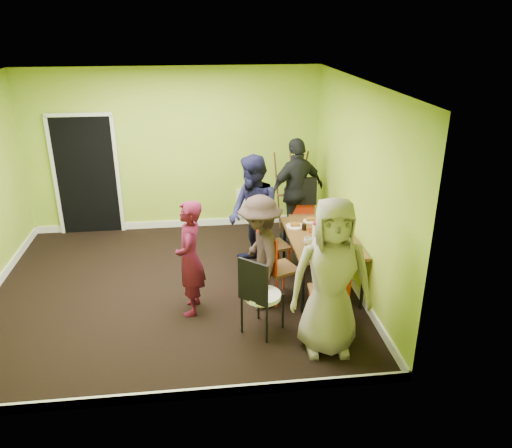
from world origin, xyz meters
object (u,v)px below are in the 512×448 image
at_px(blue_bottle, 343,236).
at_px(orange_bottle, 309,230).
at_px(chair_left_near, 276,264).
at_px(person_left_far, 254,215).
at_px(easel, 289,193).
at_px(person_standing, 190,258).
at_px(person_back_end, 297,191).
at_px(chair_left_far, 269,241).
at_px(person_left_near, 260,253).
at_px(chair_bentwood, 259,292).
at_px(chair_front_end, 330,289).
at_px(chair_back_end, 302,198).
at_px(dining_table, 321,240).
at_px(person_front_end, 331,278).
at_px(thermos, 315,231).

distance_m(blue_bottle, orange_bottle, 0.54).
xyz_separation_m(chair_left_near, person_left_far, (-0.18, 0.93, 0.33)).
distance_m(easel, person_standing, 2.86).
height_order(blue_bottle, person_standing, person_standing).
bearing_deg(chair_left_near, person_back_end, 137.50).
relative_size(chair_left_far, person_standing, 0.62).
xyz_separation_m(chair_left_far, easel, (0.56, 1.44, 0.21)).
height_order(chair_left_near, person_left_near, person_left_near).
height_order(chair_bentwood, orange_bottle, chair_bentwood).
bearing_deg(chair_left_near, chair_front_end, 8.37).
height_order(chair_back_end, person_standing, person_standing).
height_order(chair_back_end, chair_bentwood, chair_back_end).
xyz_separation_m(chair_left_far, person_back_end, (0.63, 1.16, 0.35)).
bearing_deg(chair_front_end, dining_table, 84.70).
bearing_deg(chair_bentwood, person_left_near, 122.96).
bearing_deg(person_front_end, orange_bottle, 90.51).
xyz_separation_m(easel, person_front_end, (-0.15, -3.31, 0.17)).
relative_size(chair_bentwood, blue_bottle, 4.67).
relative_size(chair_front_end, thermos, 5.41).
distance_m(easel, person_left_near, 2.43).
xyz_separation_m(chair_left_near, chair_bentwood, (-0.31, -0.74, 0.02)).
bearing_deg(chair_bentwood, thermos, 90.33).
xyz_separation_m(chair_front_end, person_left_near, (-0.73, 0.71, 0.17)).
bearing_deg(person_left_far, chair_front_end, 0.12).
bearing_deg(thermos, orange_bottle, 100.18).
bearing_deg(chair_left_far, chair_left_near, -18.61).
bearing_deg(chair_front_end, easel, 92.10).
distance_m(dining_table, thermos, 0.19).
xyz_separation_m(chair_left_far, person_standing, (-1.12, -0.88, 0.22)).
xyz_separation_m(dining_table, chair_back_end, (0.03, 1.43, 0.09)).
bearing_deg(chair_left_near, person_left_far, 167.33).
xyz_separation_m(thermos, person_front_end, (-0.15, -1.42, 0.07)).
relative_size(person_standing, person_front_end, 0.82).
bearing_deg(dining_table, thermos, -157.44).
distance_m(chair_bentwood, person_front_end, 0.90).
distance_m(easel, orange_bottle, 1.71).
bearing_deg(easel, chair_front_end, -91.13).
height_order(chair_back_end, person_left_far, person_left_far).
distance_m(chair_front_end, person_left_near, 1.03).
height_order(person_left_near, person_front_end, person_front_end).
xyz_separation_m(dining_table, chair_left_near, (-0.69, -0.33, -0.16)).
distance_m(person_standing, person_back_end, 2.69).
distance_m(thermos, person_left_near, 0.90).
height_order(easel, thermos, easel).
distance_m(chair_back_end, person_standing, 2.64).
relative_size(thermos, blue_bottle, 0.89).
distance_m(person_standing, person_left_near, 0.88).
relative_size(person_left_near, person_front_end, 0.83).
distance_m(dining_table, chair_front_end, 1.17).
distance_m(person_left_near, person_back_end, 2.19).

